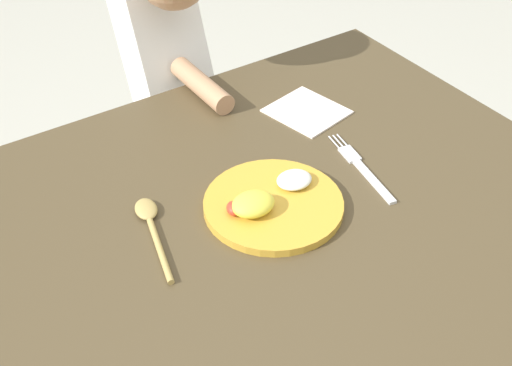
# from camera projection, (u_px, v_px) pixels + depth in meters

# --- Properties ---
(dining_table) EXTENTS (1.25, 0.97, 0.74)m
(dining_table) POSITION_uv_depth(u_px,v_px,m) (257.00, 274.00, 1.27)
(dining_table) COLOR #4C3F28
(dining_table) RESTS_ON ground_plane
(plate) EXTENTS (0.25, 0.25, 0.05)m
(plate) POSITION_uv_depth(u_px,v_px,m) (272.00, 203.00, 1.25)
(plate) COLOR gold
(plate) RESTS_ON dining_table
(fork) EXTENTS (0.06, 0.23, 0.01)m
(fork) POSITION_uv_depth(u_px,v_px,m) (362.00, 168.00, 1.34)
(fork) COLOR silver
(fork) RESTS_ON dining_table
(spoon) EXTENTS (0.08, 0.21, 0.01)m
(spoon) POSITION_uv_depth(u_px,v_px,m) (151.00, 223.00, 1.21)
(spoon) COLOR tan
(spoon) RESTS_ON dining_table
(person) EXTENTS (0.17, 0.39, 1.06)m
(person) POSITION_uv_depth(u_px,v_px,m) (170.00, 114.00, 1.75)
(person) COLOR #444159
(person) RESTS_ON ground_plane
(napkin) EXTENTS (0.16, 0.17, 0.00)m
(napkin) POSITION_uv_depth(u_px,v_px,m) (307.00, 111.00, 1.49)
(napkin) COLOR white
(napkin) RESTS_ON dining_table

